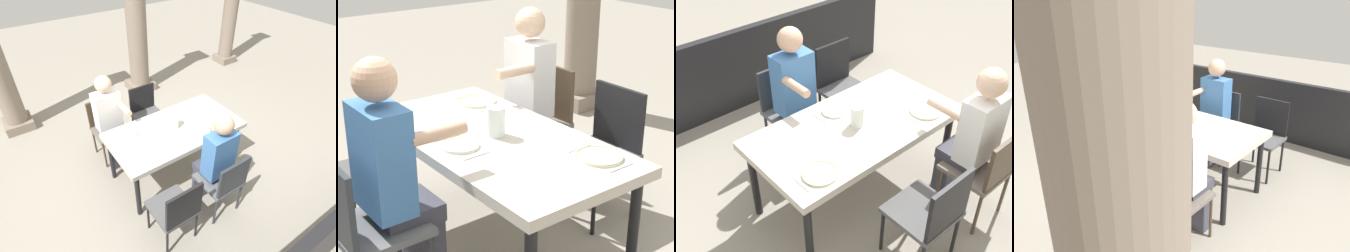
{
  "view_description": "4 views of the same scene",
  "coord_description": "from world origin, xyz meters",
  "views": [
    {
      "loc": [
        -1.6,
        -2.2,
        2.9
      ],
      "look_at": [
        -0.13,
        -0.03,
        0.86
      ],
      "focal_mm": 29.36,
      "sensor_mm": 36.0,
      "label": 1
    },
    {
      "loc": [
        2.37,
        -1.71,
        1.97
      ],
      "look_at": [
        -0.01,
        0.09,
        0.78
      ],
      "focal_mm": 59.15,
      "sensor_mm": 36.0,
      "label": 2
    },
    {
      "loc": [
        1.82,
        1.93,
        2.71
      ],
      "look_at": [
        0.12,
        -0.0,
        0.79
      ],
      "focal_mm": 44.89,
      "sensor_mm": 36.0,
      "label": 3
    },
    {
      "loc": [
        -2.16,
        2.73,
        2.18
      ],
      "look_at": [
        -0.03,
        0.08,
        0.76
      ],
      "focal_mm": 36.54,
      "sensor_mm": 36.0,
      "label": 4
    }
  ],
  "objects": [
    {
      "name": "spoon_1",
      "position": [
        0.17,
        -0.24,
        0.75
      ],
      "size": [
        0.02,
        0.17,
        0.01
      ],
      "primitive_type": "cube",
      "rotation": [
        0.0,
        0.0,
        0.04
      ],
      "color": "silver",
      "rests_on": "dining_table"
    },
    {
      "name": "chair_mid_south",
      "position": [
        0.07,
        -0.85,
        0.52
      ],
      "size": [
        0.44,
        0.44,
        0.89
      ],
      "color": "#5B5E61",
      "rests_on": "ground"
    },
    {
      "name": "dining_table",
      "position": [
        0.0,
        0.0,
        0.68
      ],
      "size": [
        1.69,
        0.87,
        0.75
      ],
      "color": "beige",
      "rests_on": "ground"
    },
    {
      "name": "fork_2",
      "position": [
        0.42,
        0.26,
        0.75
      ],
      "size": [
        0.02,
        0.17,
        0.01
      ],
      "primitive_type": "cube",
      "rotation": [
        0.0,
        0.0,
        0.01
      ],
      "color": "silver",
      "rests_on": "dining_table"
    },
    {
      "name": "diner_man_white",
      "position": [
        -0.58,
        0.68,
        0.72
      ],
      "size": [
        0.35,
        0.5,
        1.33
      ],
      "color": "#3F3F4C",
      "rests_on": "ground"
    },
    {
      "name": "water_pitcher",
      "position": [
        -0.0,
        0.01,
        0.83
      ],
      "size": [
        0.11,
        0.11,
        0.17
      ],
      "color": "white",
      "rests_on": "dining_table"
    },
    {
      "name": "spoon_2",
      "position": [
        0.72,
        0.26,
        0.75
      ],
      "size": [
        0.02,
        0.17,
        0.01
      ],
      "primitive_type": "cube",
      "rotation": [
        0.0,
        0.0,
        0.02
      ],
      "color": "silver",
      "rests_on": "dining_table"
    },
    {
      "name": "fork_0",
      "position": [
        -0.69,
        0.25,
        0.75
      ],
      "size": [
        0.03,
        0.17,
        0.01
      ],
      "primitive_type": "cube",
      "rotation": [
        0.0,
        0.0,
        -0.11
      ],
      "color": "silver",
      "rests_on": "dining_table"
    },
    {
      "name": "fork_1",
      "position": [
        -0.13,
        -0.24,
        0.75
      ],
      "size": [
        0.02,
        0.17,
        0.01
      ],
      "primitive_type": "cube",
      "rotation": [
        0.0,
        0.0,
        -0.0
      ],
      "color": "silver",
      "rests_on": "dining_table"
    },
    {
      "name": "chair_mid_north",
      "position": [
        0.07,
        0.85,
        0.51
      ],
      "size": [
        0.44,
        0.44,
        0.87
      ],
      "color": "#4F4F50",
      "rests_on": "ground"
    },
    {
      "name": "ground_plane",
      "position": [
        0.0,
        0.0,
        0.0
      ],
      "size": [
        16.0,
        16.0,
        0.0
      ],
      "primitive_type": "plane",
      "color": "gray"
    },
    {
      "name": "plate_0",
      "position": [
        -0.54,
        0.25,
        0.76
      ],
      "size": [
        0.26,
        0.26,
        0.02
      ],
      "color": "silver",
      "rests_on": "dining_table"
    },
    {
      "name": "spoon_0",
      "position": [
        -0.39,
        0.25,
        0.75
      ],
      "size": [
        0.03,
        0.17,
        0.01
      ],
      "primitive_type": "cube",
      "rotation": [
        0.0,
        0.0,
        0.06
      ],
      "color": "silver",
      "rests_on": "dining_table"
    },
    {
      "name": "plate_1",
      "position": [
        0.02,
        -0.24,
        0.76
      ],
      "size": [
        0.21,
        0.21,
        0.02
      ],
      "color": "white",
      "rests_on": "dining_table"
    },
    {
      "name": "chair_west_north",
      "position": [
        -0.58,
        0.85,
        0.52
      ],
      "size": [
        0.44,
        0.44,
        0.87
      ],
      "color": "#6A6158",
      "rests_on": "ground"
    },
    {
      "name": "diner_woman_green",
      "position": [
        0.07,
        -0.67,
        0.72
      ],
      "size": [
        0.35,
        0.5,
        1.34
      ],
      "color": "#3F3F4C",
      "rests_on": "ground"
    },
    {
      "name": "plate_2",
      "position": [
        0.57,
        0.26,
        0.76
      ],
      "size": [
        0.25,
        0.25,
        0.02
      ],
      "color": "silver",
      "rests_on": "dining_table"
    }
  ]
}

